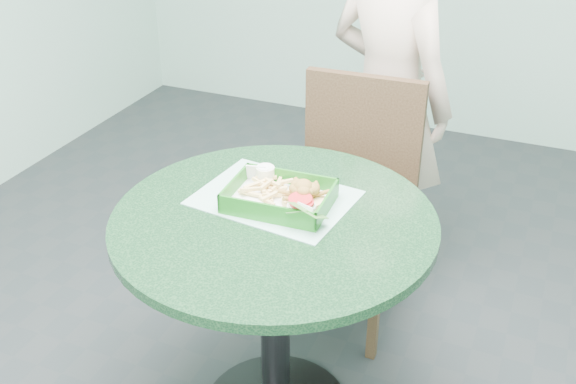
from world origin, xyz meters
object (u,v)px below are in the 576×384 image
at_px(sauce_ramekin, 267,177).
at_px(food_basket, 280,206).
at_px(cafe_table, 275,271).
at_px(diner_person, 388,96).
at_px(crab_sandwich, 303,199).
at_px(dining_chair, 352,186).

bearing_deg(sauce_ramekin, food_basket, -49.20).
bearing_deg(cafe_table, diner_person, 86.39).
height_order(crab_sandwich, sauce_ramekin, crab_sandwich).
relative_size(cafe_table, diner_person, 0.59).
relative_size(cafe_table, dining_chair, 0.99).
bearing_deg(diner_person, food_basket, 107.51).
distance_m(cafe_table, food_basket, 0.20).
xyz_separation_m(diner_person, crab_sandwich, (-0.00, -0.90, 0.02)).
relative_size(cafe_table, sauce_ramekin, 16.23).
xyz_separation_m(crab_sandwich, sauce_ramekin, (-0.15, 0.08, -0.00)).
height_order(cafe_table, crab_sandwich, crab_sandwich).
bearing_deg(crab_sandwich, cafe_table, -130.25).
bearing_deg(dining_chair, diner_person, 81.52).
xyz_separation_m(cafe_table, sauce_ramekin, (-0.09, 0.15, 0.22)).
xyz_separation_m(cafe_table, crab_sandwich, (0.06, 0.07, 0.22)).
distance_m(cafe_table, diner_person, 1.00).
relative_size(dining_chair, food_basket, 3.21).
distance_m(crab_sandwich, sauce_ramekin, 0.17).
relative_size(food_basket, crab_sandwich, 2.37).
distance_m(diner_person, sauce_ramekin, 0.83).
distance_m(diner_person, crab_sandwich, 0.90).
bearing_deg(diner_person, crab_sandwich, 111.79).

